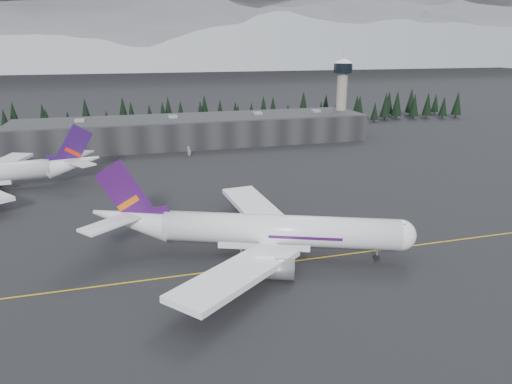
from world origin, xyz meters
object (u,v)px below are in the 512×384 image
object	(u,v)px
control_tower	(342,88)
jet_main	(251,230)
gse_vehicle_b	(189,154)
terminal	(195,130)
gse_vehicle_a	(74,167)

from	to	relation	value
control_tower	jet_main	bearing A→B (deg)	-122.99
control_tower	gse_vehicle_b	distance (m)	88.46
jet_main	gse_vehicle_b	world-z (taller)	jet_main
terminal	jet_main	world-z (taller)	jet_main
gse_vehicle_a	gse_vehicle_b	size ratio (longest dim) A/B	1.13
gse_vehicle_a	jet_main	bearing A→B (deg)	-87.24
jet_main	terminal	bearing A→B (deg)	109.03
gse_vehicle_a	gse_vehicle_b	xyz separation A→B (m)	(44.44, 8.25, 0.06)
jet_main	gse_vehicle_b	size ratio (longest dim) A/B	16.60
terminal	jet_main	size ratio (longest dim) A/B	2.33
terminal	gse_vehicle_a	world-z (taller)	terminal
terminal	gse_vehicle_a	size ratio (longest dim) A/B	34.33
terminal	jet_main	bearing A→B (deg)	-92.66
jet_main	gse_vehicle_a	world-z (taller)	jet_main
gse_vehicle_b	control_tower	bearing A→B (deg)	96.03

